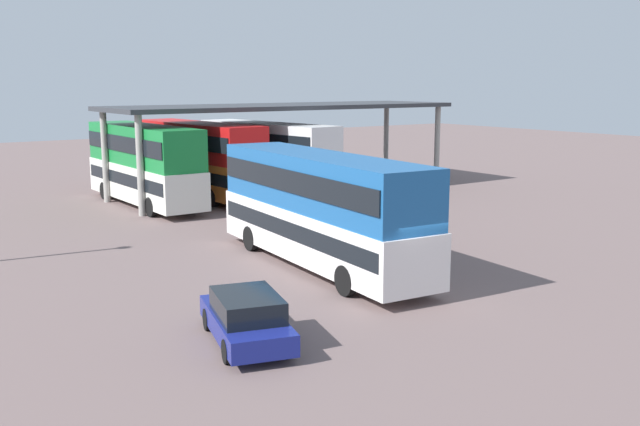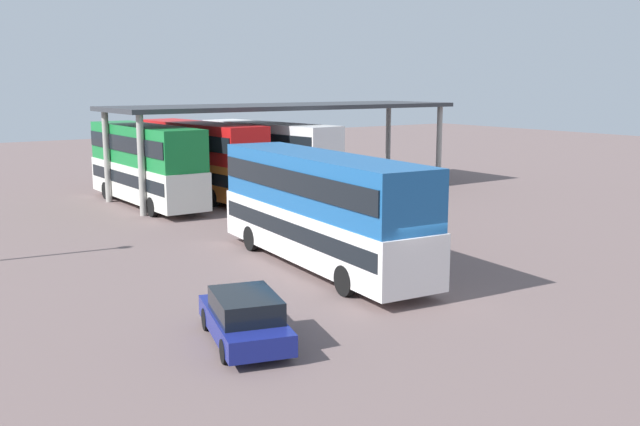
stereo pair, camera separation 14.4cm
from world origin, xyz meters
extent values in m
plane|color=#6D5957|center=(0.00, 0.00, 0.00)|extent=(140.00, 140.00, 0.00)
cube|color=white|center=(-0.11, 4.73, 1.26)|extent=(3.50, 11.77, 1.82)
cube|color=#1B5797|center=(-0.11, 4.73, 3.15)|extent=(3.40, 11.53, 1.97)
cube|color=black|center=(-0.11, 4.73, 1.48)|extent=(3.49, 11.31, 0.62)
cube|color=black|center=(-0.11, 4.73, 3.25)|extent=(3.49, 11.31, 0.79)
cube|color=black|center=(0.39, 10.44, 1.53)|extent=(2.12, 0.28, 1.09)
cube|color=orange|center=(0.39, 10.44, 2.40)|extent=(1.75, 0.23, 0.36)
cylinder|color=black|center=(-0.92, 8.40, 0.50)|extent=(0.37, 1.02, 1.00)
cylinder|color=black|center=(1.33, 8.21, 0.50)|extent=(0.37, 1.02, 1.00)
cylinder|color=black|center=(-1.54, 1.24, 0.50)|extent=(0.37, 1.02, 1.00)
cylinder|color=black|center=(0.71, 1.05, 0.50)|extent=(0.37, 1.02, 1.00)
cube|color=navy|center=(-6.16, -0.54, 0.49)|extent=(2.70, 4.35, 0.55)
cube|color=black|center=(-6.21, -0.74, 1.06)|extent=(2.08, 2.56, 0.58)
cylinder|color=black|center=(-6.55, 0.87, 0.30)|extent=(0.35, 0.63, 0.60)
cylinder|color=black|center=(-5.09, 0.46, 0.30)|extent=(0.35, 0.63, 0.60)
cylinder|color=black|center=(-7.22, -1.55, 0.30)|extent=(0.35, 0.63, 0.60)
cylinder|color=black|center=(-5.77, -1.95, 0.30)|extent=(0.35, 0.63, 0.60)
cube|color=silver|center=(-0.35, 21.10, 1.32)|extent=(2.52, 11.01, 1.94)
cube|color=#187C35|center=(-0.35, 21.10, 3.34)|extent=(2.45, 10.79, 2.10)
cube|color=black|center=(-0.35, 21.10, 1.55)|extent=(2.55, 10.57, 0.66)
cube|color=black|center=(-0.35, 21.10, 3.44)|extent=(2.55, 10.57, 0.84)
cube|color=black|center=(-0.40, 26.54, 1.61)|extent=(2.04, 0.12, 1.16)
cube|color=orange|center=(-0.40, 26.54, 2.54)|extent=(1.68, 0.10, 0.36)
cylinder|color=black|center=(-1.46, 24.49, 0.50)|extent=(0.29, 1.00, 1.00)
cylinder|color=black|center=(0.70, 24.52, 0.50)|extent=(0.29, 1.00, 1.00)
cylinder|color=black|center=(-1.39, 17.68, 0.50)|extent=(0.29, 1.00, 1.00)
cylinder|color=black|center=(0.77, 17.71, 0.50)|extent=(0.29, 1.00, 1.00)
cube|color=orange|center=(3.41, 22.20, 1.31)|extent=(3.23, 11.56, 1.93)
cube|color=red|center=(3.41, 22.20, 3.32)|extent=(3.14, 11.33, 2.09)
cube|color=black|center=(3.41, 22.20, 1.55)|extent=(3.24, 11.11, 0.66)
cube|color=black|center=(3.41, 22.20, 3.43)|extent=(3.24, 11.11, 0.84)
cube|color=black|center=(3.06, 27.85, 1.60)|extent=(2.16, 0.23, 1.16)
cube|color=orange|center=(3.06, 27.85, 2.53)|extent=(1.78, 0.19, 0.36)
cylinder|color=black|center=(2.04, 25.67, 0.50)|extent=(0.34, 1.02, 1.00)
cylinder|color=black|center=(4.34, 25.81, 0.50)|extent=(0.34, 1.02, 1.00)
cylinder|color=black|center=(2.48, 18.60, 0.50)|extent=(0.34, 1.02, 1.00)
cylinder|color=black|center=(4.77, 18.74, 0.50)|extent=(0.34, 1.02, 1.00)
cube|color=navy|center=(7.44, 21.07, 1.29)|extent=(3.72, 11.36, 1.89)
cube|color=white|center=(7.44, 21.07, 3.26)|extent=(3.62, 11.13, 2.04)
cube|color=black|center=(7.44, 21.07, 1.52)|extent=(3.71, 10.92, 0.64)
cube|color=black|center=(7.44, 21.07, 3.36)|extent=(3.71, 10.92, 0.82)
cube|color=black|center=(6.79, 26.55, 1.58)|extent=(2.06, 0.34, 1.13)
cube|color=orange|center=(6.79, 26.55, 2.48)|extent=(1.70, 0.28, 0.36)
cylinder|color=black|center=(5.95, 24.38, 0.50)|extent=(0.40, 1.03, 1.00)
cylinder|color=black|center=(8.12, 24.63, 0.50)|extent=(0.40, 1.03, 1.00)
cylinder|color=black|center=(6.76, 17.51, 0.50)|extent=(0.40, 1.03, 1.00)
cylinder|color=black|center=(8.93, 17.77, 0.50)|extent=(0.40, 1.03, 1.00)
cube|color=#33353A|center=(8.65, 20.90, 5.24)|extent=(21.92, 6.56, 0.25)
cylinder|color=#9E9B93|center=(18.97, 23.58, 2.56)|extent=(0.36, 0.36, 5.11)
cylinder|color=#9E9B93|center=(19.01, 18.38, 2.56)|extent=(0.36, 0.36, 5.11)
cylinder|color=#9E9B93|center=(-1.70, 23.43, 2.56)|extent=(0.36, 0.36, 5.11)
cylinder|color=#9E9B93|center=(-1.66, 18.23, 2.56)|extent=(0.36, 0.36, 5.11)
camera|label=1|loc=(-14.78, -16.19, 6.67)|focal=40.18mm
camera|label=2|loc=(-14.66, -16.27, 6.67)|focal=40.18mm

